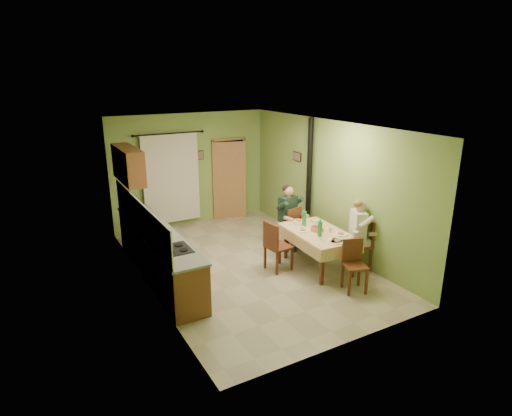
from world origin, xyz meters
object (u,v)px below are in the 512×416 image
chair_near (354,276)px  chair_right (358,254)px  chair_left (278,256)px  man_right (360,226)px  chair_far (289,236)px  stove_flue (308,197)px  man_far (289,210)px  dining_table (318,249)px

chair_near → chair_right: (0.72, 0.69, 0.00)m
chair_right → chair_left: chair_right is taller
chair_near → man_right: man_right is taller
chair_near → man_right: 1.15m
chair_right → chair_left: 1.61m
chair_far → stove_flue: size_ratio=0.34×
man_far → chair_far: bearing=-90.0°
chair_near → chair_left: 1.57m
chair_far → chair_right: size_ratio=0.96×
dining_table → chair_near: bearing=-87.5°
chair_far → man_far: 0.59m
chair_far → chair_left: size_ratio=0.97×
man_far → chair_near: bearing=-102.4°
chair_right → man_right: man_right is taller
dining_table → chair_near: (-0.02, -1.09, -0.09)m
chair_right → stove_flue: bearing=20.4°
dining_table → chair_right: 0.81m
man_far → man_right: same height
man_right → chair_near: bearing=155.9°
chair_far → dining_table: bearing=-103.2°
dining_table → chair_left: bearing=161.5°
chair_right → man_far: 1.76m
dining_table → man_far: size_ratio=1.19×
chair_far → chair_right: (0.66, -1.51, 0.00)m
chair_left → dining_table: bearing=61.2°
chair_right → dining_table: bearing=81.4°
chair_left → chair_near: bearing=20.7°
chair_near → stove_flue: bearing=-88.3°
chair_near → man_far: bearing=-72.9°
chair_far → man_right: (0.64, -1.50, 0.59)m
chair_far → stove_flue: stove_flue is taller
dining_table → chair_near: chair_near is taller
man_right → chair_left: bearing=85.3°
chair_near → stove_flue: stove_flue is taller
chair_left → man_far: 1.28m
chair_right → man_far: bearing=44.7°
dining_table → chair_right: (0.70, -0.40, -0.09)m
chair_right → chair_left: (-1.44, 0.70, -0.00)m
chair_near → chair_far: bearing=-73.0°
man_far → chair_right: bearing=-77.5°
chair_right → man_far: man_far is taller
man_far → man_right: 1.65m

